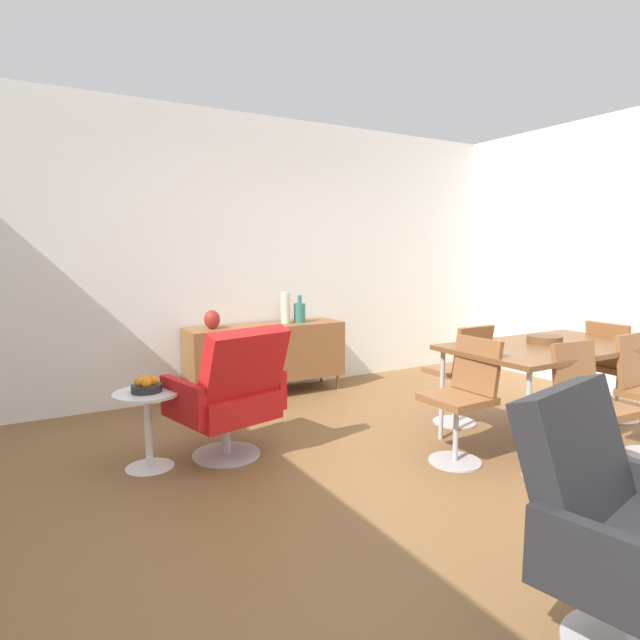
{
  "coord_description": "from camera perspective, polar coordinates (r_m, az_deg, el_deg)",
  "views": [
    {
      "loc": [
        -2.01,
        -2.45,
        1.44
      ],
      "look_at": [
        -0.08,
        0.89,
        0.94
      ],
      "focal_mm": 29.37,
      "sensor_mm": 36.0,
      "label": 1
    }
  ],
  "objects": [
    {
      "name": "ground_plane",
      "position": [
        3.48,
        8.89,
        -17.14
      ],
      "size": [
        8.32,
        8.32,
        0.0
      ],
      "primitive_type": "plane",
      "color": "brown"
    },
    {
      "name": "wall_back",
      "position": [
        5.43,
        -8.37,
        6.91
      ],
      "size": [
        6.8,
        0.12,
        2.8
      ],
      "primitive_type": "cube",
      "color": "white",
      "rests_on": "ground_plane"
    },
    {
      "name": "sideboard",
      "position": [
        5.29,
        -5.88,
        -3.53
      ],
      "size": [
        1.6,
        0.45,
        0.72
      ],
      "color": "brown",
      "rests_on": "ground_plane"
    },
    {
      "name": "vase_cobalt",
      "position": [
        5.04,
        -11.68,
        0.06
      ],
      "size": [
        0.15,
        0.15,
        0.18
      ],
      "color": "maroon",
      "rests_on": "sideboard"
    },
    {
      "name": "vase_sculptural_dark",
      "position": [
        5.32,
        -3.78,
        1.34
      ],
      "size": [
        0.09,
        0.09,
        0.32
      ],
      "color": "beige",
      "rests_on": "sideboard"
    },
    {
      "name": "vase_ceramic_small",
      "position": [
        5.4,
        -2.24,
        0.86
      ],
      "size": [
        0.12,
        0.12,
        0.28
      ],
      "color": "#337266",
      "rests_on": "sideboard"
    },
    {
      "name": "dining_table",
      "position": [
        4.37,
        23.72,
        -3.02
      ],
      "size": [
        1.6,
        0.9,
        0.74
      ],
      "color": "brown",
      "rests_on": "ground_plane"
    },
    {
      "name": "wooden_bowl_on_table",
      "position": [
        4.4,
        23.27,
        -1.97
      ],
      "size": [
        0.26,
        0.26,
        0.06
      ],
      "primitive_type": "cylinder",
      "color": "brown",
      "rests_on": "dining_table"
    },
    {
      "name": "dining_chair_back_left",
      "position": [
        4.51,
        15.16,
        -5.3
      ],
      "size": [
        0.41,
        0.43,
        0.86
      ],
      "color": "brown",
      "rests_on": "ground_plane"
    },
    {
      "name": "dining_chair_front_left",
      "position": [
        3.83,
        27.23,
        -8.12
      ],
      "size": [
        0.42,
        0.45,
        0.86
      ],
      "color": "brown",
      "rests_on": "ground_plane"
    },
    {
      "name": "dining_chair_far_end",
      "position": [
        5.14,
        29.47,
        -4.44
      ],
      "size": [
        0.44,
        0.42,
        0.86
      ],
      "color": "brown",
      "rests_on": "ground_plane"
    },
    {
      "name": "dining_chair_near_window",
      "position": [
        3.75,
        15.36,
        -7.86
      ],
      "size": [
        0.44,
        0.41,
        0.86
      ],
      "color": "brown",
      "rests_on": "ground_plane"
    },
    {
      "name": "lounge_chair_red",
      "position": [
        3.71,
        -9.74,
        -7.89
      ],
      "size": [
        0.82,
        0.78,
        0.95
      ],
      "color": "red",
      "rests_on": "ground_plane"
    },
    {
      "name": "armchair_black_shell",
      "position": [
        2.29,
        29.95,
        -18.83
      ],
      "size": [
        0.81,
        0.77,
        0.95
      ],
      "color": "#262628",
      "rests_on": "ground_plane"
    },
    {
      "name": "side_table_round",
      "position": [
        3.74,
        -18.22,
        -10.38
      ],
      "size": [
        0.44,
        0.44,
        0.52
      ],
      "color": "white",
      "rests_on": "ground_plane"
    },
    {
      "name": "fruit_bowl",
      "position": [
        3.67,
        -18.4,
        -6.78
      ],
      "size": [
        0.2,
        0.2,
        0.11
      ],
      "color": "#262628",
      "rests_on": "side_table_round"
    }
  ]
}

